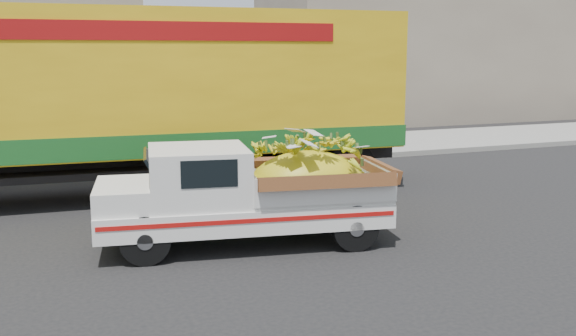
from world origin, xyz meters
name	(u,v)px	position (x,y,z in m)	size (l,w,h in m)	color
ground	(218,257)	(0.00, 0.00, 0.00)	(100.00, 100.00, 0.00)	black
curb	(142,171)	(0.00, 7.05, 0.07)	(60.00, 0.25, 0.15)	gray
sidewalk	(130,158)	(0.00, 9.15, 0.07)	(60.00, 4.00, 0.14)	gray
building_right	(424,51)	(14.00, 16.05, 3.00)	(14.00, 6.00, 6.00)	gray
pickup_truck	(266,191)	(0.90, 0.45, 0.83)	(4.61, 2.29, 1.55)	black
semi_trailer	(117,94)	(-0.80, 4.59, 2.12)	(12.04, 3.18, 3.80)	black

